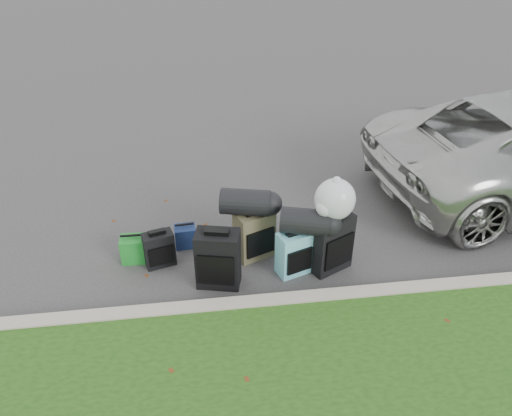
{
  "coord_description": "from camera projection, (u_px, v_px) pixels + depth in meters",
  "views": [
    {
      "loc": [
        -0.76,
        -4.94,
        3.85
      ],
      "look_at": [
        -0.1,
        0.2,
        0.55
      ],
      "focal_mm": 35.0,
      "sensor_mm": 36.0,
      "label": 1
    }
  ],
  "objects": [
    {
      "name": "suitcase_olive",
      "position": [
        254.0,
        234.0,
        6.08
      ],
      "size": [
        0.53,
        0.44,
        0.62
      ],
      "primitive_type": "cube",
      "rotation": [
        0.0,
        0.0,
        0.4
      ],
      "color": "#48432C",
      "rests_on": "ground"
    },
    {
      "name": "tote_navy",
      "position": [
        185.0,
        236.0,
        6.34
      ],
      "size": [
        0.28,
        0.23,
        0.28
      ],
      "primitive_type": "cube",
      "rotation": [
        0.0,
        0.0,
        0.08
      ],
      "color": "navy",
      "rests_on": "ground"
    },
    {
      "name": "suitcase_large_black_left",
      "position": [
        218.0,
        259.0,
        5.61
      ],
      "size": [
        0.54,
        0.39,
        0.7
      ],
      "primitive_type": "cube",
      "rotation": [
        0.0,
        0.0,
        -0.23
      ],
      "color": "black",
      "rests_on": "ground"
    },
    {
      "name": "suitcase_teal",
      "position": [
        294.0,
        253.0,
        5.82
      ],
      "size": [
        0.44,
        0.35,
        0.55
      ],
      "primitive_type": "cube",
      "rotation": [
        0.0,
        0.0,
        0.34
      ],
      "color": "#559BB1",
      "rests_on": "ground"
    },
    {
      "name": "suitcase_small_black",
      "position": [
        159.0,
        249.0,
        5.97
      ],
      "size": [
        0.4,
        0.29,
        0.45
      ],
      "primitive_type": "cube",
      "rotation": [
        0.0,
        0.0,
        0.28
      ],
      "color": "black",
      "rests_on": "ground"
    },
    {
      "name": "duffel_right",
      "position": [
        305.0,
        222.0,
        5.61
      ],
      "size": [
        0.61,
        0.45,
        0.31
      ],
      "primitive_type": "cylinder",
      "rotation": [
        0.0,
        1.57,
        -0.29
      ],
      "color": "black",
      "rests_on": "suitcase_teal"
    },
    {
      "name": "duffel_left",
      "position": [
        245.0,
        202.0,
        5.82
      ],
      "size": [
        0.64,
        0.44,
        0.31
      ],
      "primitive_type": "cylinder",
      "rotation": [
        0.0,
        1.57,
        -0.23
      ],
      "color": "black",
      "rests_on": "suitcase_olive"
    },
    {
      "name": "curb",
      "position": [
        279.0,
        303.0,
        5.4
      ],
      "size": [
        120.0,
        0.18,
        0.15
      ],
      "primitive_type": "cube",
      "color": "#9E937F",
      "rests_on": "ground"
    },
    {
      "name": "ground",
      "position": [
        266.0,
        253.0,
        6.28
      ],
      "size": [
        120.0,
        120.0,
        0.0
      ],
      "primitive_type": "plane",
      "color": "#383535",
      "rests_on": "ground"
    },
    {
      "name": "tote_green",
      "position": [
        133.0,
        249.0,
        6.07
      ],
      "size": [
        0.29,
        0.23,
        0.33
      ],
      "primitive_type": "cube",
      "rotation": [
        0.0,
        0.0,
        -0.02
      ],
      "color": "#1C8227",
      "rests_on": "ground"
    },
    {
      "name": "suitcase_large_black_right",
      "position": [
        330.0,
        242.0,
        5.85
      ],
      "size": [
        0.57,
        0.48,
        0.73
      ],
      "primitive_type": "cube",
      "rotation": [
        0.0,
        0.0,
        0.46
      ],
      "color": "black",
      "rests_on": "ground"
    },
    {
      "name": "trash_bag",
      "position": [
        335.0,
        199.0,
        5.53
      ],
      "size": [
        0.46,
        0.46,
        0.46
      ],
      "primitive_type": "sphere",
      "color": "silver",
      "rests_on": "suitcase_large_black_right"
    }
  ]
}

